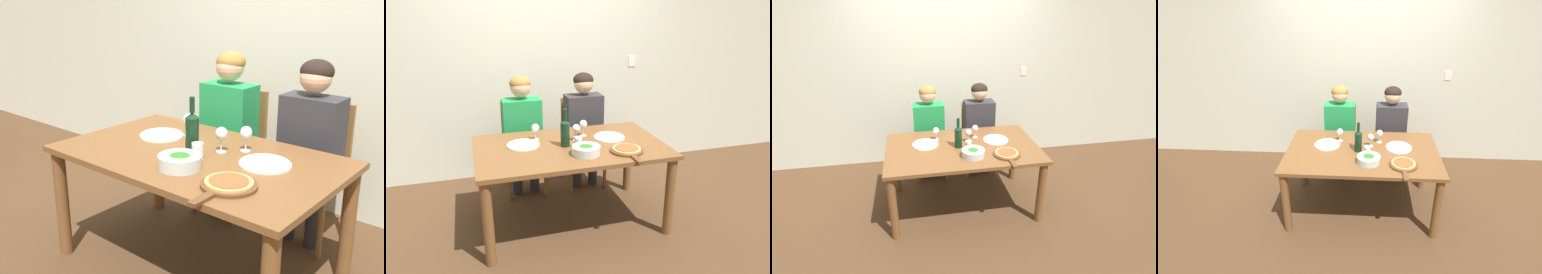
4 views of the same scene
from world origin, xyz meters
TOP-DOWN VIEW (x-y plane):
  - ground_plane at (0.00, 0.00)m, footprint 40.00×40.00m
  - back_wall at (0.00, 1.24)m, footprint 10.00×0.06m
  - dining_table at (0.00, 0.00)m, footprint 1.61×0.99m
  - chair_left at (-0.30, 0.82)m, footprint 0.42×0.42m
  - chair_right at (0.35, 0.82)m, footprint 0.42×0.42m
  - person_woman at (-0.30, 0.71)m, footprint 0.47×0.51m
  - person_man at (0.35, 0.71)m, footprint 0.47×0.51m
  - wine_bottle at (-0.04, -0.00)m, footprint 0.08×0.08m
  - broccoli_bowl at (0.07, -0.23)m, footprint 0.23×0.23m
  - dinner_plate_left at (-0.39, 0.11)m, footprint 0.28×0.28m
  - dinner_plate_right at (0.39, 0.09)m, footprint 0.28×0.28m
  - pizza_on_board at (0.41, -0.28)m, footprint 0.27×0.41m
  - wine_glass_left at (-0.26, 0.22)m, footprint 0.07×0.07m
  - wine_glass_right at (0.18, 0.21)m, footprint 0.07×0.07m
  - wine_glass_centre at (0.09, 0.11)m, footprint 0.07×0.07m
  - water_tumbler at (0.05, -0.07)m, footprint 0.07×0.07m

SIDE VIEW (x-z plane):
  - ground_plane at x=0.00m, z-range 0.00..0.00m
  - chair_left at x=-0.30m, z-range 0.04..0.97m
  - chair_right at x=0.35m, z-range 0.04..0.97m
  - dining_table at x=0.00m, z-range 0.26..1.00m
  - person_woman at x=-0.30m, z-range 0.13..1.36m
  - person_man at x=0.35m, z-range 0.13..1.36m
  - dinner_plate_left at x=-0.39m, z-range 0.73..0.76m
  - dinner_plate_right at x=0.39m, z-range 0.73..0.76m
  - pizza_on_board at x=0.41m, z-range 0.73..0.77m
  - broccoli_bowl at x=0.07m, z-range 0.73..0.81m
  - water_tumbler at x=0.05m, z-range 0.74..0.83m
  - wine_glass_left at x=-0.26m, z-range 0.76..0.92m
  - wine_glass_right at x=0.18m, z-range 0.76..0.92m
  - wine_glass_centre at x=0.09m, z-range 0.76..0.92m
  - wine_bottle at x=-0.04m, z-range 0.70..1.03m
  - back_wall at x=0.00m, z-range 0.00..2.70m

